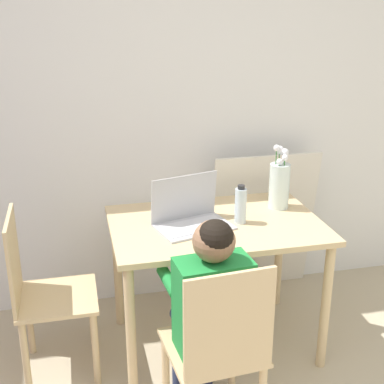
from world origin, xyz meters
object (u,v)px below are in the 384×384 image
(flower_vase, at_px, (279,183))
(person_seated, at_px, (209,298))
(chair_occupied, at_px, (218,351))
(chair_spare, at_px, (43,294))
(laptop, at_px, (190,214))
(water_bottle, at_px, (241,205))

(flower_vase, bearing_deg, person_seated, -130.34)
(chair_occupied, distance_m, chair_spare, 0.99)
(chair_occupied, xyz_separation_m, chair_spare, (-0.74, 0.65, 0.00))
(chair_occupied, xyz_separation_m, person_seated, (-0.01, 0.12, 0.19))
(chair_occupied, distance_m, laptop, 0.76)
(person_seated, xyz_separation_m, laptop, (0.04, 0.56, 0.16))
(chair_occupied, relative_size, water_bottle, 4.27)
(flower_vase, height_order, water_bottle, flower_vase)
(chair_occupied, bearing_deg, laptop, -97.52)
(laptop, bearing_deg, chair_spare, 167.07)
(water_bottle, bearing_deg, chair_occupied, -114.72)
(chair_spare, height_order, flower_vase, flower_vase)
(chair_spare, relative_size, laptop, 2.08)
(chair_occupied, height_order, water_bottle, water_bottle)
(chair_spare, bearing_deg, flower_vase, -83.13)
(chair_occupied, xyz_separation_m, flower_vase, (0.58, 0.81, 0.44))
(chair_spare, height_order, person_seated, person_seated)
(chair_spare, xyz_separation_m, flower_vase, (1.32, 0.16, 0.44))
(chair_spare, relative_size, flower_vase, 2.45)
(person_seated, xyz_separation_m, flower_vase, (0.59, 0.69, 0.25))
(chair_occupied, xyz_separation_m, water_bottle, (0.30, 0.65, 0.39))
(chair_spare, distance_m, flower_vase, 1.40)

